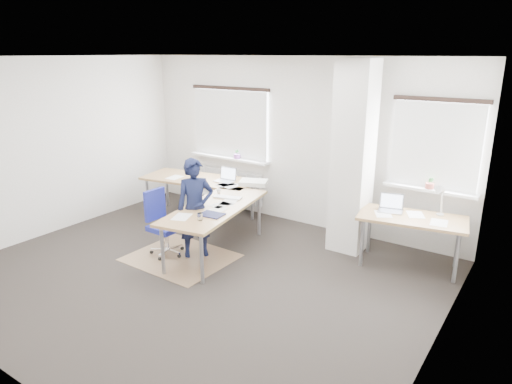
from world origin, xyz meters
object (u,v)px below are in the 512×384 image
Objects in this scene: desk_main at (209,193)px; task_chair at (165,237)px; person at (195,208)px; desk_side at (412,220)px.

desk_main is 1.06m from task_chair.
desk_main is 1.95× the size of person.
desk_side is 1.57× the size of task_chair.
desk_side is at bearing 29.07° from task_chair.
task_chair is (-3.08, -1.60, -0.42)m from desk_side.
person is at bearing -162.60° from desk_side.
desk_side reaches higher than desk_main.
person is at bearing -73.75° from desk_main.
desk_side is 3.00m from person.
desk_main is at bearing 88.70° from task_chair.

